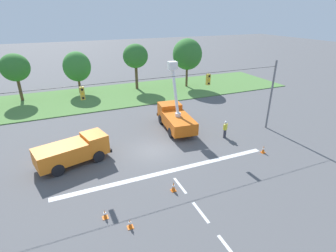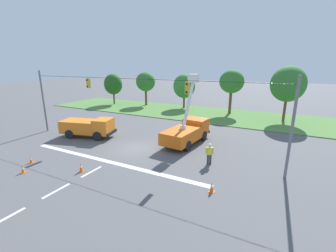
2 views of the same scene
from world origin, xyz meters
name	(u,v)px [view 1 (image 1 of 2)]	position (x,y,z in m)	size (l,w,h in m)	color
ground_plane	(153,151)	(0.00, 0.00, 0.00)	(200.00, 200.00, 0.00)	#565659
grass_verge	(111,96)	(0.00, 18.00, 0.05)	(56.00, 12.00, 0.10)	#517F3D
lane_markings	(177,182)	(0.00, -5.11, 0.00)	(17.60, 15.25, 0.01)	silver
signal_gantry	(152,106)	(-0.01, 0.00, 4.25)	(26.20, 0.33, 7.20)	slate
tree_west	(15,68)	(-11.93, 20.67, 4.63)	(3.77, 3.60, 6.51)	brown
tree_centre	(77,67)	(-4.02, 21.27, 4.07)	(3.99, 3.90, 6.26)	brown
tree_east	(136,56)	(4.64, 20.12, 5.19)	(3.88, 3.37, 7.06)	brown
tree_far_east	(187,54)	(12.59, 18.23, 5.28)	(4.57, 4.90, 7.71)	brown
utility_truck_bucket_lift	(175,117)	(3.89, 3.74, 1.33)	(3.09, 6.64, 6.91)	orange
utility_truck_support_near	(73,150)	(-6.68, 0.59, 1.18)	(6.22, 3.69, 2.12)	orange
road_worker	(225,128)	(7.49, -0.26, 1.00)	(0.60, 0.39, 1.77)	#383842
traffic_cone_foreground_left	(263,149)	(8.88, -4.21, 0.34)	(0.36, 0.36, 0.70)	orange
traffic_cone_foreground_right	(130,224)	(-4.41, -8.11, 0.29)	(0.36, 0.36, 0.61)	orange
traffic_cone_mid_left	(105,214)	(-5.60, -6.74, 0.27)	(0.36, 0.36, 0.58)	orange
traffic_cone_mid_right	(173,187)	(-0.69, -5.98, 0.35)	(0.36, 0.36, 0.72)	orange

